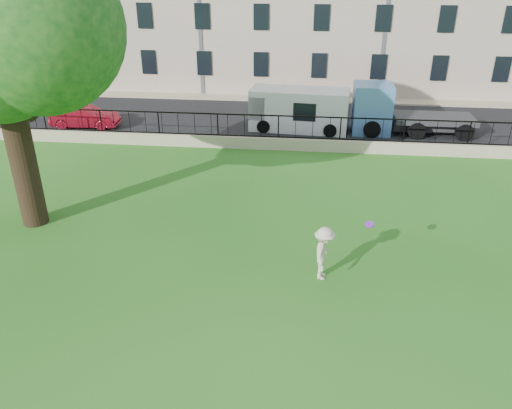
# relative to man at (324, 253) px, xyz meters

# --- Properties ---
(ground) EXTENTS (120.00, 120.00, 0.00)m
(ground) POSITION_rel_man_xyz_m (-2.10, -0.95, -0.82)
(ground) COLOR #1F6317
(ground) RESTS_ON ground
(retaining_wall) EXTENTS (50.00, 0.40, 0.60)m
(retaining_wall) POSITION_rel_man_xyz_m (-2.10, 11.05, -0.52)
(retaining_wall) COLOR tan
(retaining_wall) RESTS_ON ground
(iron_railing) EXTENTS (50.00, 0.05, 1.13)m
(iron_railing) POSITION_rel_man_xyz_m (-2.10, 11.05, 0.33)
(iron_railing) COLOR black
(iron_railing) RESTS_ON retaining_wall
(street) EXTENTS (60.00, 9.00, 0.01)m
(street) POSITION_rel_man_xyz_m (-2.10, 15.75, -0.82)
(street) COLOR black
(street) RESTS_ON ground
(sidewalk) EXTENTS (60.00, 1.40, 0.12)m
(sidewalk) POSITION_rel_man_xyz_m (-2.10, 20.95, -0.76)
(sidewalk) COLOR tan
(sidewalk) RESTS_ON ground
(man) EXTENTS (0.77, 1.14, 1.65)m
(man) POSITION_rel_man_xyz_m (0.00, 0.00, 0.00)
(man) COLOR beige
(man) RESTS_ON ground
(frisbee) EXTENTS (0.32, 0.31, 0.12)m
(frisbee) POSITION_rel_man_xyz_m (1.26, 0.38, 0.82)
(frisbee) COLOR purple
(red_sedan) EXTENTS (3.81, 1.57, 1.23)m
(red_sedan) POSITION_rel_man_xyz_m (-13.08, 13.45, -0.21)
(red_sedan) COLOR #B5162B
(red_sedan) RESTS_ON street
(white_van) EXTENTS (5.44, 2.52, 2.22)m
(white_van) POSITION_rel_man_xyz_m (-1.20, 14.45, 0.29)
(white_van) COLOR white
(white_van) RESTS_ON street
(blue_truck) EXTENTS (6.21, 2.23, 2.60)m
(blue_truck) POSITION_rel_man_xyz_m (4.79, 14.45, 0.48)
(blue_truck) COLOR #5589C7
(blue_truck) RESTS_ON street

